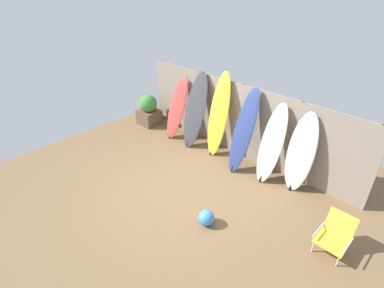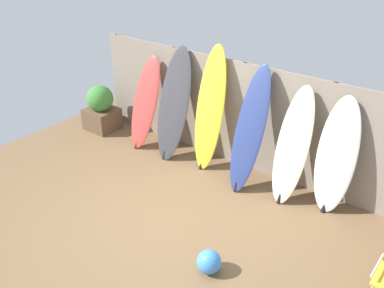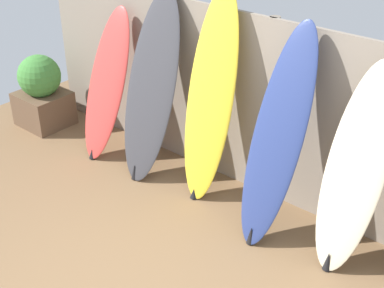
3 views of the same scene
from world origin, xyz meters
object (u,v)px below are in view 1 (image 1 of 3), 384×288
surfboard_charcoal_1 (195,111)px  planter_box (149,110)px  beach_ball (206,218)px  surfboard_cream_4 (271,145)px  surfboard_yellow_2 (219,115)px  surfboard_navy_3 (243,132)px  surfboard_red_0 (177,108)px  beach_chair (336,234)px  surfboard_white_5 (301,153)px

surfboard_charcoal_1 → planter_box: (-1.79, -0.12, -0.50)m
planter_box → beach_ball: 4.42m
surfboard_cream_4 → planter_box: 4.03m
surfboard_charcoal_1 → surfboard_cream_4: surfboard_charcoal_1 is taller
surfboard_yellow_2 → planter_box: (-2.50, -0.20, -0.58)m
surfboard_yellow_2 → planter_box: 2.57m
surfboard_navy_3 → planter_box: 3.37m
planter_box → beach_ball: planter_box is taller
surfboard_red_0 → surfboard_cream_4: size_ratio=0.94×
surfboard_cream_4 → beach_chair: 2.16m
surfboard_charcoal_1 → surfboard_yellow_2: surfboard_yellow_2 is taller
planter_box → surfboard_yellow_2: bearing=4.5°
surfboard_white_5 → beach_ball: 2.34m
surfboard_yellow_2 → surfboard_charcoal_1: bearing=-173.5°
surfboard_charcoal_1 → surfboard_navy_3: 1.54m
surfboard_white_5 → surfboard_cream_4: bearing=-168.8°
surfboard_charcoal_1 → beach_ball: surfboard_charcoal_1 is taller
surfboard_charcoal_1 → surfboard_navy_3: bearing=-2.0°
surfboard_yellow_2 → beach_ball: 2.70m
surfboard_white_5 → surfboard_red_0: bearing=-177.4°
surfboard_navy_3 → surfboard_yellow_2: bearing=170.9°
surfboard_red_0 → surfboard_white_5: 3.50m
surfboard_red_0 → surfboard_yellow_2: size_ratio=0.80×
beach_chair → planter_box: size_ratio=0.71×
surfboard_charcoal_1 → surfboard_white_5: (2.83, 0.14, -0.09)m
surfboard_red_0 → surfboard_charcoal_1: surfboard_charcoal_1 is taller
surfboard_yellow_2 → surfboard_cream_4: size_ratio=1.19×
surfboard_red_0 → surfboard_yellow_2: bearing=3.9°
surfboard_cream_4 → surfboard_white_5: (0.61, 0.12, 0.00)m
surfboard_white_5 → surfboard_yellow_2: bearing=-178.3°
surfboard_charcoal_1 → surfboard_cream_4: (2.22, 0.02, -0.09)m
surfboard_yellow_2 → beach_chair: size_ratio=3.17×
surfboard_red_0 → surfboard_white_5: (3.50, 0.16, 0.04)m
surfboard_red_0 → surfboard_navy_3: (2.21, -0.04, 0.13)m
surfboard_navy_3 → surfboard_cream_4: 0.69m
surfboard_cream_4 → beach_chair: (1.86, -0.96, -0.52)m
surfboard_cream_4 → beach_ball: size_ratio=5.80×
beach_chair → planter_box: bearing=-176.6°
surfboard_cream_4 → surfboard_yellow_2: bearing=177.9°
surfboard_red_0 → surfboard_yellow_2: 1.39m
surfboard_cream_4 → beach_ball: surfboard_cream_4 is taller
surfboard_cream_4 → planter_box: (-4.01, -0.14, -0.41)m
surfboard_red_0 → surfboard_charcoal_1: 0.68m
surfboard_red_0 → surfboard_cream_4: surfboard_cream_4 is taller
surfboard_navy_3 → surfboard_cream_4: bearing=6.5°
surfboard_navy_3 → surfboard_white_5: surfboard_navy_3 is taller
surfboard_red_0 → surfboard_cream_4: (2.89, 0.04, 0.04)m
surfboard_yellow_2 → surfboard_red_0: bearing=-176.1°
surfboard_white_5 → planter_box: (-4.62, -0.26, -0.41)m
surfboard_charcoal_1 → surfboard_yellow_2: 0.71m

